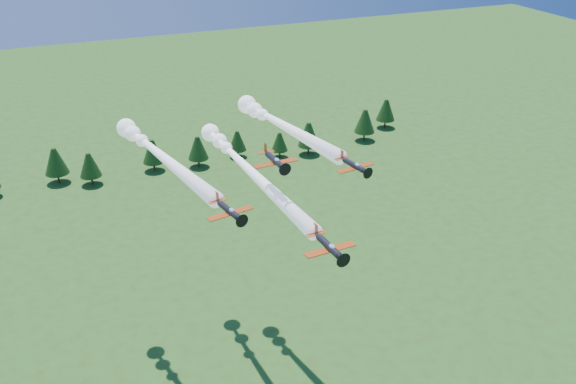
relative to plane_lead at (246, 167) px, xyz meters
name	(u,v)px	position (x,y,z in m)	size (l,w,h in m)	color
plane_lead	(246,167)	(0.00, 0.00, 0.00)	(9.00, 55.98, 3.70)	black
plane_left	(158,153)	(-15.00, 3.77, 3.73)	(13.52, 45.46, 3.70)	black
plane_right	(279,123)	(8.05, 3.96, 5.98)	(11.45, 40.23, 3.70)	black
plane_slot	(275,160)	(0.87, -12.35, 6.14)	(7.54, 8.20, 2.65)	black
treeline	(178,149)	(6.82, 89.21, -32.40)	(178.66, 19.41, 11.54)	#382314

